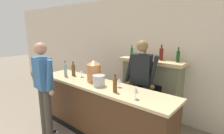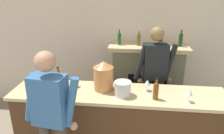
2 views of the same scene
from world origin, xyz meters
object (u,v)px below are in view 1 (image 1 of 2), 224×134
(copper_dispenser, at_px, (94,71))
(wine_glass_near_bucket, at_px, (136,91))
(wine_bottle_chardonnay_pale, at_px, (66,70))
(wine_bottle_port_short, at_px, (115,84))
(wine_glass_mid_counter, at_px, (82,72))
(person_customer, at_px, (44,88))
(wine_glass_front_right, at_px, (119,81))
(ice_bucket_steel, at_px, (99,81))
(person_bartender, at_px, (141,83))
(fireplace_stone, at_px, (151,89))
(wine_bottle_rose_blush, at_px, (73,69))

(copper_dispenser, height_order, wine_glass_near_bucket, copper_dispenser)
(wine_bottle_chardonnay_pale, bearing_deg, wine_bottle_port_short, -2.27)
(wine_glass_near_bucket, bearing_deg, wine_glass_mid_counter, 169.82)
(wine_bottle_port_short, bearing_deg, person_customer, -152.70)
(wine_glass_front_right, bearing_deg, ice_bucket_steel, -152.56)
(copper_dispenser, relative_size, wine_bottle_port_short, 1.42)
(person_bartender, bearing_deg, fireplace_stone, 97.78)
(fireplace_stone, xyz_separation_m, copper_dispenser, (-0.65, -1.11, 0.52))
(person_customer, relative_size, wine_glass_near_bucket, 10.01)
(wine_bottle_port_short, height_order, wine_glass_mid_counter, wine_bottle_port_short)
(ice_bucket_steel, relative_size, wine_bottle_port_short, 0.79)
(person_bartender, distance_m, wine_bottle_port_short, 0.74)
(person_customer, xyz_separation_m, wine_bottle_rose_blush, (-0.19, 0.79, 0.16))
(wine_bottle_port_short, height_order, wine_bottle_chardonnay_pale, wine_bottle_chardonnay_pale)
(fireplace_stone, height_order, wine_glass_front_right, fireplace_stone)
(person_bartender, xyz_separation_m, wine_glass_mid_counter, (-1.13, -0.49, 0.13))
(wine_bottle_chardonnay_pale, xyz_separation_m, wine_glass_front_right, (1.30, 0.17, -0.03))
(wine_glass_mid_counter, xyz_separation_m, wine_glass_front_right, (1.00, -0.02, 0.00))
(person_customer, bearing_deg, wine_bottle_chardonnay_pale, 111.99)
(person_bartender, distance_m, wine_glass_front_right, 0.54)
(ice_bucket_steel, bearing_deg, fireplace_stone, 73.34)
(wine_bottle_rose_blush, bearing_deg, wine_glass_front_right, 0.97)
(ice_bucket_steel, height_order, wine_bottle_chardonnay_pale, wine_bottle_chardonnay_pale)
(person_bartender, height_order, ice_bucket_steel, person_bartender)
(wine_glass_near_bucket, bearing_deg, wine_glass_front_right, 153.20)
(wine_glass_mid_counter, bearing_deg, wine_bottle_chardonnay_pale, -147.99)
(copper_dispenser, distance_m, ice_bucket_steel, 0.33)
(person_bartender, bearing_deg, wine_glass_front_right, -104.80)
(wine_bottle_rose_blush, distance_m, wine_glass_front_right, 1.23)
(person_bartender, xyz_separation_m, wine_bottle_port_short, (-0.04, -0.73, 0.14))
(wine_bottle_port_short, bearing_deg, wine_bottle_chardonnay_pale, 177.73)
(fireplace_stone, height_order, copper_dispenser, fireplace_stone)
(person_bartender, distance_m, wine_bottle_rose_blush, 1.47)
(fireplace_stone, bearing_deg, wine_glass_front_right, -92.87)
(person_bartender, bearing_deg, copper_dispenser, -144.02)
(fireplace_stone, xyz_separation_m, person_customer, (-1.09, -1.90, 0.29))
(wine_bottle_chardonnay_pale, bearing_deg, fireplace_stone, 42.90)
(wine_bottle_port_short, xyz_separation_m, wine_glass_mid_counter, (-1.10, 0.24, -0.01))
(wine_glass_near_bucket, bearing_deg, person_customer, -160.08)
(wine_bottle_port_short, distance_m, wine_glass_front_right, 0.25)
(person_customer, relative_size, wine_bottle_rose_blush, 5.82)
(fireplace_stone, xyz_separation_m, wine_glass_front_right, (-0.05, -1.09, 0.43))
(wine_bottle_chardonnay_pale, bearing_deg, wine_bottle_rose_blush, 64.46)
(wine_bottle_port_short, xyz_separation_m, wine_glass_front_right, (-0.10, 0.22, -0.01))
(person_customer, xyz_separation_m, wine_bottle_chardonnay_pale, (-0.26, 0.64, 0.17))
(copper_dispenser, xyz_separation_m, wine_glass_front_right, (0.59, 0.02, -0.09))
(copper_dispenser, bearing_deg, ice_bucket_steel, -28.18)
(fireplace_stone, xyz_separation_m, person_bartender, (0.08, -0.58, 0.31))
(wine_bottle_rose_blush, bearing_deg, person_bartender, 21.17)
(person_customer, height_order, ice_bucket_steel, person_customer)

